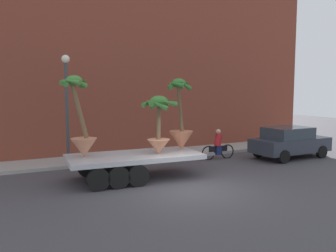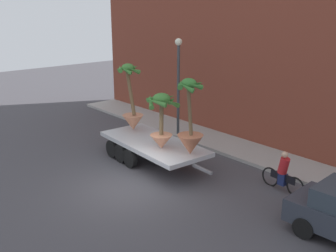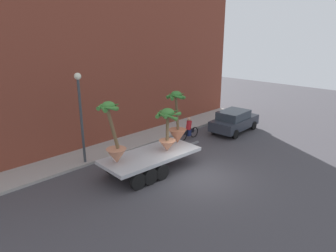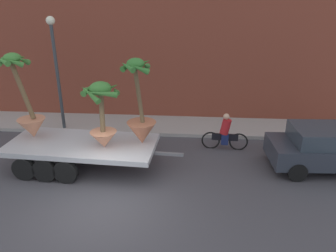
{
  "view_description": "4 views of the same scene",
  "coord_description": "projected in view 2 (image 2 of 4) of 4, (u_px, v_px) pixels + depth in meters",
  "views": [
    {
      "loc": [
        -6.07,
        -10.73,
        3.55
      ],
      "look_at": [
        0.32,
        2.49,
        1.97
      ],
      "focal_mm": 38.03,
      "sensor_mm": 36.0,
      "label": 1
    },
    {
      "loc": [
        11.22,
        -7.95,
        6.56
      ],
      "look_at": [
        -0.47,
        2.19,
        1.83
      ],
      "focal_mm": 42.9,
      "sensor_mm": 36.0,
      "label": 2
    },
    {
      "loc": [
        -10.91,
        -8.58,
        6.93
      ],
      "look_at": [
        0.65,
        2.82,
        1.87
      ],
      "focal_mm": 32.41,
      "sensor_mm": 36.0,
      "label": 3
    },
    {
      "loc": [
        2.51,
        -7.91,
        5.83
      ],
      "look_at": [
        1.68,
        2.49,
        1.54
      ],
      "focal_mm": 34.75,
      "sensor_mm": 36.0,
      "label": 4
    }
  ],
  "objects": [
    {
      "name": "potted_palm_middle",
      "position": [
        190.0,
        130.0,
        15.26
      ],
      "size": [
        1.16,
        1.1,
        2.96
      ],
      "color": "#B26647",
      "rests_on": "flatbed_trailer"
    },
    {
      "name": "potted_palm_rear",
      "position": [
        161.0,
        122.0,
        15.82
      ],
      "size": [
        1.31,
        1.38,
        2.28
      ],
      "color": "tan",
      "rests_on": "flatbed_trailer"
    },
    {
      "name": "building_facade",
      "position": [
        266.0,
        45.0,
        18.5
      ],
      "size": [
        24.0,
        1.2,
        9.5
      ],
      "primitive_type": "cube",
      "color": "brown",
      "rests_on": "ground"
    },
    {
      "name": "potted_palm_front",
      "position": [
        132.0,
        106.0,
        18.29
      ],
      "size": [
        1.32,
        1.12,
        3.03
      ],
      "color": "tan",
      "rests_on": "flatbed_trailer"
    },
    {
      "name": "flatbed_trailer",
      "position": [
        150.0,
        145.0,
        17.24
      ],
      "size": [
        6.2,
        2.54,
        0.98
      ],
      "color": "#B7BABF",
      "rests_on": "ground"
    },
    {
      "name": "street_lamp",
      "position": [
        178.0,
        74.0,
        19.74
      ],
      "size": [
        0.36,
        0.36,
        4.83
      ],
      "color": "#383D42",
      "rests_on": "sidewalk"
    },
    {
      "name": "sidewalk",
      "position": [
        237.0,
        148.0,
        18.8
      ],
      "size": [
        24.0,
        2.2,
        0.15
      ],
      "primitive_type": "cube",
      "color": "#A39E99",
      "rests_on": "ground"
    },
    {
      "name": "ground_plane",
      "position": [
        132.0,
        187.0,
        15.0
      ],
      "size": [
        60.0,
        60.0,
        0.0
      ],
      "primitive_type": "plane",
      "color": "#423F44"
    },
    {
      "name": "cyclist",
      "position": [
        283.0,
        173.0,
        14.54
      ],
      "size": [
        1.84,
        0.36,
        1.54
      ],
      "color": "black",
      "rests_on": "ground"
    }
  ]
}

